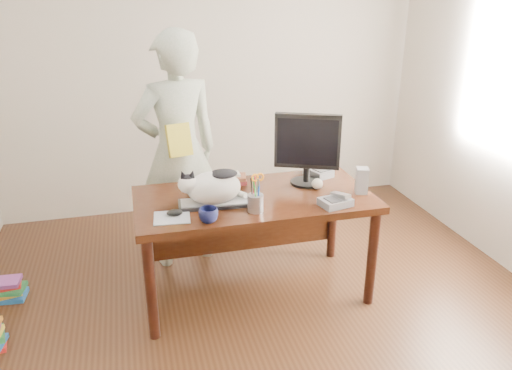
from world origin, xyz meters
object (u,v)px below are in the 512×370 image
(coffee_mug, at_px, (208,215))
(speaker, at_px, (362,180))
(calculator, at_px, (319,172))
(cat, at_px, (212,186))
(mouse, at_px, (175,213))
(monitor, at_px, (307,146))
(person, at_px, (178,152))
(keyboard, at_px, (214,203))
(desk, at_px, (251,211))
(baseball, at_px, (317,184))
(book_pile_b, at_px, (7,290))
(phone, at_px, (336,201))
(book_stack, at_px, (233,179))
(pen_cup, at_px, (256,201))

(coffee_mug, bearing_deg, speaker, 10.07)
(calculator, bearing_deg, cat, -178.10)
(mouse, bearing_deg, calculator, 26.67)
(monitor, relative_size, person, 0.28)
(keyboard, xyz_separation_m, cat, (-0.01, -0.00, 0.12))
(monitor, xyz_separation_m, person, (-0.85, 0.50, -0.14))
(desk, xyz_separation_m, coffee_mug, (-0.36, -0.40, 0.19))
(baseball, bearing_deg, monitor, 115.45)
(cat, xyz_separation_m, book_pile_b, (-1.42, 0.43, -0.81))
(speaker, xyz_separation_m, baseball, (-0.27, 0.14, -0.05))
(coffee_mug, relative_size, phone, 0.52)
(keyboard, relative_size, monitor, 0.92)
(book_stack, bearing_deg, calculator, 5.98)
(book_stack, relative_size, calculator, 0.91)
(phone, bearing_deg, monitor, 86.56)
(baseball, bearing_deg, book_pile_b, 171.20)
(person, bearing_deg, baseball, 131.74)
(cat, height_order, person, person)
(keyboard, relative_size, phone, 2.14)
(speaker, relative_size, book_stack, 0.85)
(keyboard, xyz_separation_m, monitor, (0.70, 0.19, 0.28))
(keyboard, bearing_deg, coffee_mug, -103.43)
(book_stack, bearing_deg, desk, -58.79)
(phone, distance_m, calculator, 0.55)
(phone, bearing_deg, calculator, 67.94)
(desk, xyz_separation_m, calculator, (0.57, 0.18, 0.18))
(monitor, bearing_deg, speaker, -13.14)
(keyboard, height_order, person, person)
(calculator, height_order, book_pile_b, calculator)
(desk, relative_size, coffee_mug, 13.79)
(coffee_mug, distance_m, speaker, 1.11)
(book_stack, bearing_deg, book_pile_b, -175.29)
(book_stack, bearing_deg, cat, -113.68)
(keyboard, height_order, cat, cat)
(keyboard, relative_size, book_pile_b, 1.84)
(pen_cup, height_order, baseball, pen_cup)
(phone, relative_size, speaker, 1.24)
(desk, xyz_separation_m, monitor, (0.41, 0.03, 0.44))
(baseball, height_order, book_pile_b, baseball)
(mouse, bearing_deg, phone, -0.55)
(speaker, xyz_separation_m, calculator, (-0.16, 0.39, -0.06))
(monitor, xyz_separation_m, baseball, (0.05, -0.10, -0.25))
(cat, distance_m, phone, 0.81)
(pen_cup, xyz_separation_m, baseball, (0.51, 0.25, -0.03))
(pen_cup, xyz_separation_m, mouse, (-0.50, 0.06, -0.05))
(phone, xyz_separation_m, calculator, (0.09, 0.54, -0.00))
(cat, height_order, book_stack, cat)
(baseball, distance_m, calculator, 0.27)
(pen_cup, bearing_deg, keyboard, 145.09)
(mouse, relative_size, book_pile_b, 0.41)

